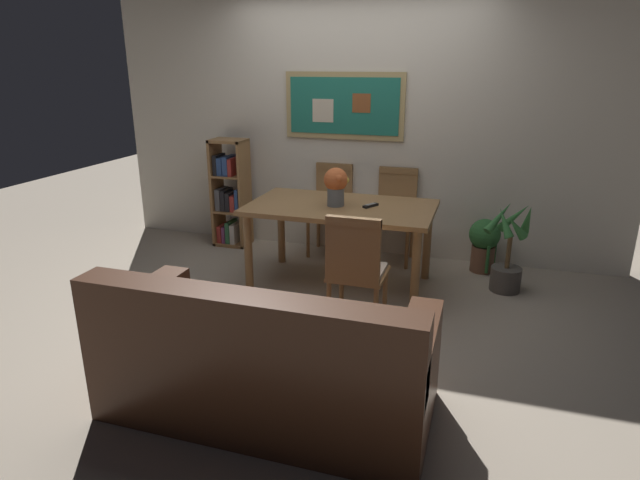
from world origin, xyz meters
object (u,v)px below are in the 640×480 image
Objects in this scene: potted_palm at (508,256)px; tv_remote at (371,205)px; dining_chair_far_right at (395,207)px; leather_couch at (264,364)px; potted_ivy at (484,243)px; dining_chair_near_right at (356,265)px; dining_table at (341,215)px; flower_vase at (336,184)px; dining_chair_far_left at (331,201)px; bookshelf at (230,196)px.

potted_palm reaches higher than tv_remote.
dining_chair_far_right reaches higher than leather_couch.
potted_ivy is at bearing 36.35° from tv_remote.
dining_chair_near_right is 1.79× the size of potted_ivy.
dining_table is 1.73× the size of dining_chair_near_right.
dining_chair_far_left is at bearing 108.64° from flower_vase.
dining_chair_near_right is 1.13× the size of potted_palm.
dining_table is 0.88m from dining_chair_far_right.
dining_chair_far_right and dining_chair_far_left have the same top height.
dining_table is 1.44m from potted_ivy.
bookshelf is 3.51× the size of flower_vase.
dining_table is 1.38× the size of bookshelf.
bookshelf reaches higher than dining_chair_far_right.
dining_chair_far_right is at bearing 66.19° from flower_vase.
flower_vase is at bearing -71.36° from dining_chair_far_left.
dining_chair_far_left reaches higher than potted_palm.
potted_ivy is at bearing 67.12° from leather_couch.
bookshelf is (-1.75, -0.08, -0.00)m from dining_chair_far_right.
dining_chair_far_left is at bearing 125.69° from tv_remote.
dining_table is 0.28m from flower_vase.
dining_chair_far_left is at bearing 111.57° from dining_table.
flower_vase is at bearing 93.96° from leather_couch.
potted_palm is at bearing 47.72° from dining_chair_near_right.
dining_chair_near_right is 0.97m from flower_vase.
dining_chair_far_left is 1.10m from bookshelf.
bookshelf is at bearing -177.36° from dining_chair_far_right.
leather_couch is 11.42× the size of tv_remote.
flower_vase is at bearing -143.21° from dining_table.
tv_remote is at bearing -95.93° from dining_chair_far_right.
dining_table is at bearing 112.17° from dining_chair_near_right.
dining_chair_far_left reaches higher than leather_couch.
bookshelf is (-1.77, 1.57, -0.00)m from dining_chair_near_right.
dining_chair_near_right reaches higher than potted_ivy.
dining_chair_near_right and dining_chair_far_left have the same top height.
dining_chair_far_left is 0.51× the size of leather_couch.
dining_table is 0.27m from tv_remote.
tv_remote is (0.29, 0.05, -0.17)m from flower_vase.
potted_palm is (2.82, -0.41, -0.22)m from bookshelf.
dining_chair_near_right is 1.00× the size of dining_chair_far_right.
flower_vase reaches higher than tv_remote.
potted_palm is 5.12× the size of tv_remote.
leather_couch reaches higher than dining_table.
potted_palm is (0.20, -0.40, 0.03)m from potted_ivy.
bookshelf is (-1.42, 0.73, -0.11)m from dining_table.
dining_table is 1.47m from potted_palm.
potted_ivy is (0.86, -0.09, -0.25)m from dining_chair_far_right.
tv_remote is (-0.09, 0.87, 0.21)m from dining_chair_near_right.
leather_couch is at bearing -86.04° from flower_vase.
dining_table is 1.93m from leather_couch.
flower_vase is at bearing -28.71° from bookshelf.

